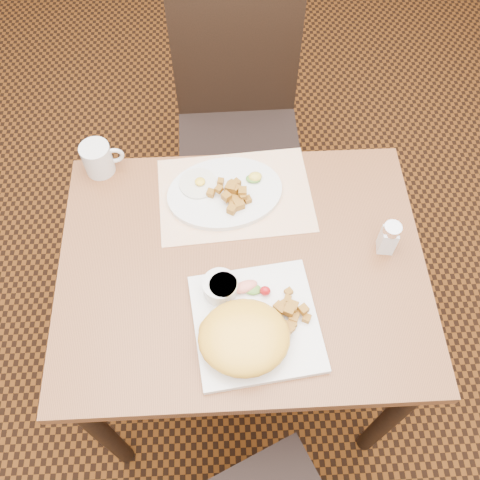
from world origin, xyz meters
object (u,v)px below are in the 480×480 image
plate_oval (225,193)px  salt_shaker (389,237)px  coffee_mug (98,159)px  chair_far (238,118)px  table (242,284)px  plate_square (256,323)px

plate_oval → salt_shaker: 0.43m
coffee_mug → salt_shaker: bearing=-21.6°
coffee_mug → chair_far: bearing=43.8°
salt_shaker → plate_oval: bearing=155.0°
plate_oval → coffee_mug: size_ratio=2.73×
table → plate_oval: size_ratio=2.96×
chair_far → salt_shaker: size_ratio=9.70×
chair_far → coffee_mug: bearing=43.0°
chair_far → plate_square: (0.00, -0.85, 0.22)m
salt_shaker → coffee_mug: 0.78m
table → chair_far: chair_far is taller
chair_far → coffee_mug: (-0.39, -0.37, 0.26)m
table → plate_square: (0.02, -0.16, 0.12)m
chair_far → coffee_mug: size_ratio=8.70×
table → plate_oval: 0.25m
plate_square → plate_oval: size_ratio=0.92×
plate_square → coffee_mug: (-0.39, 0.47, 0.04)m
plate_oval → plate_square: bearing=-81.0°
table → plate_oval: plate_oval is taller
chair_far → plate_oval: chair_far is taller
salt_shaker → chair_far: bearing=116.8°
plate_oval → salt_shaker: bearing=-25.0°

